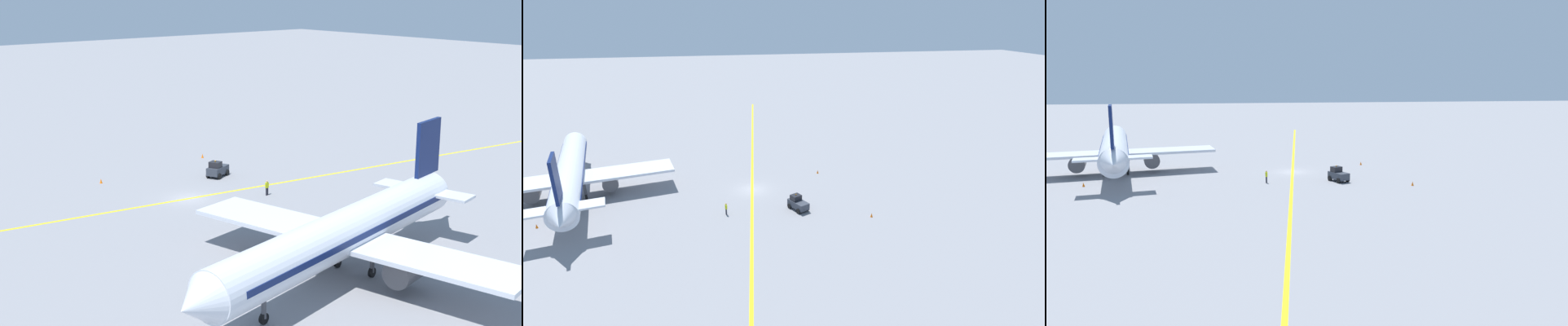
{
  "view_description": "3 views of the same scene",
  "coord_description": "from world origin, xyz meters",
  "views": [
    {
      "loc": [
        -62.25,
        41.27,
        22.62
      ],
      "look_at": [
        -5.21,
        -5.71,
        4.03
      ],
      "focal_mm": 50.0,
      "sensor_mm": 36.0,
      "label": 1
    },
    {
      "loc": [
        -6.42,
        -55.8,
        25.26
      ],
      "look_at": [
        4.46,
        -2.18,
        4.76
      ],
      "focal_mm": 28.0,
      "sensor_mm": 36.0,
      "label": 2
    },
    {
      "loc": [
        -8.72,
        -73.21,
        13.89
      ],
      "look_at": [
        1.56,
        -4.23,
        2.01
      ],
      "focal_mm": 35.0,
      "sensor_mm": 36.0,
      "label": 3
    }
  ],
  "objects": [
    {
      "name": "ground_plane",
      "position": [
        0.0,
        0.0,
        0.0
      ],
      "size": [
        400.0,
        400.0,
        0.0
      ],
      "primitive_type": "plane",
      "color": "gray"
    },
    {
      "name": "apron_yellow_centreline",
      "position": [
        0.0,
        0.0,
        0.0
      ],
      "size": [
        15.86,
        119.05,
        0.01
      ],
      "primitive_type": "cube",
      "rotation": [
        0.0,
        0.0,
        -0.13
      ],
      "color": "yellow",
      "rests_on": "ground"
    },
    {
      "name": "airplane_at_gate",
      "position": [
        -25.53,
        2.59,
        3.71
      ],
      "size": [
        28.47,
        35.33,
        10.6
      ],
      "color": "silver",
      "rests_on": "ground"
    },
    {
      "name": "baggage_tug_dark",
      "position": [
        5.27,
        -7.66,
        0.9
      ],
      "size": [
        2.7,
        3.35,
        2.11
      ],
      "color": "#333842",
      "rests_on": "ground"
    },
    {
      "name": "ground_crew_worker",
      "position": [
        -4.35,
        -7.29,
        0.91
      ],
      "size": [
        0.28,
        0.57,
        1.68
      ],
      "color": "#23232D",
      "rests_on": "ground"
    },
    {
      "name": "traffic_cone_near_nose",
      "position": [
        -27.67,
        -6.21,
        0.28
      ],
      "size": [
        0.32,
        0.32,
        0.55
      ],
      "primitive_type": "cone",
      "color": "orange",
      "rests_on": "ground"
    },
    {
      "name": "traffic_cone_mid_apron",
      "position": [
        11.49,
        4.37,
        0.28
      ],
      "size": [
        0.32,
        0.32,
        0.55
      ],
      "primitive_type": "cone",
      "color": "orange",
      "rests_on": "ground"
    },
    {
      "name": "traffic_cone_by_wingtip",
      "position": [
        14.2,
        -11.75,
        0.28
      ],
      "size": [
        0.32,
        0.32,
        0.55
      ],
      "primitive_type": "cone",
      "color": "orange",
      "rests_on": "ground"
    }
  ]
}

